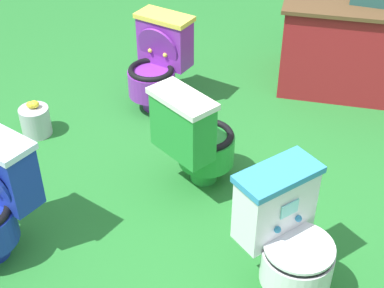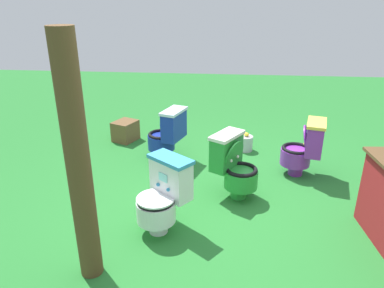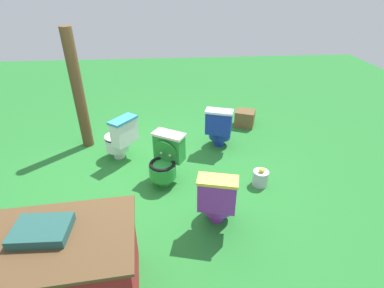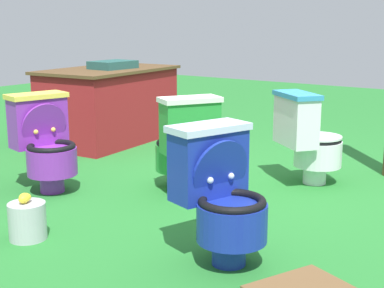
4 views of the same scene
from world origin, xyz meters
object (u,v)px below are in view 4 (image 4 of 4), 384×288
object	(u,v)px
toilet_purple	(45,142)
lemon_bucket	(27,220)
toilet_white	(308,138)
toilet_green	(184,142)
vendor_table	(109,104)
toilet_blue	(221,193)

from	to	relation	value
toilet_purple	lemon_bucket	size ratio (longest dim) A/B	2.63
toilet_white	toilet_green	bearing A→B (deg)	-95.89
toilet_green	toilet_white	size ratio (longest dim) A/B	1.00
vendor_table	lemon_bucket	world-z (taller)	vendor_table
toilet_green	toilet_blue	size ratio (longest dim) A/B	1.00
toilet_green	vendor_table	xyz separation A→B (m)	(0.98, 1.70, 0.02)
vendor_table	toilet_blue	bearing A→B (deg)	-125.80
lemon_bucket	toilet_white	bearing A→B (deg)	-23.16
toilet_green	lemon_bucket	world-z (taller)	toilet_green
toilet_purple	toilet_blue	distance (m)	1.79
toilet_green	lemon_bucket	bearing A→B (deg)	-156.92
toilet_blue	vendor_table	xyz separation A→B (m)	(1.87, 2.59, 0.02)
vendor_table	lemon_bucket	distance (m)	2.75
toilet_blue	lemon_bucket	bearing A→B (deg)	-50.71
toilet_purple	vendor_table	bearing A→B (deg)	-137.79
toilet_purple	lemon_bucket	world-z (taller)	toilet_purple
vendor_table	lemon_bucket	size ratio (longest dim) A/B	5.53
toilet_blue	lemon_bucket	world-z (taller)	toilet_blue
toilet_blue	vendor_table	bearing A→B (deg)	-107.49
toilet_green	toilet_white	distance (m)	0.97
toilet_blue	toilet_purple	bearing A→B (deg)	-81.74
toilet_green	toilet_purple	bearing A→B (deg)	155.09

